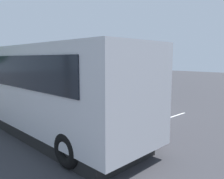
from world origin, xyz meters
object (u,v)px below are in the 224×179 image
at_px(spectator_centre, 83,96).
at_px(parked_motorcycle_silver, 135,126).
at_px(stunt_motorcycle, 124,85).
at_px(tour_bus, 39,89).
at_px(spectator_far_left, 115,103).
at_px(spectator_left, 100,98).
at_px(spectator_right, 65,93).

relative_size(spectator_centre, parked_motorcycle_silver, 0.82).
xyz_separation_m(spectator_centre, parked_motorcycle_silver, (-3.93, 0.66, -0.52)).
distance_m(spectator_centre, stunt_motorcycle, 5.38).
bearing_deg(tour_bus, stunt_motorcycle, -72.04).
bearing_deg(spectator_far_left, spectator_left, -7.55).
bearing_deg(stunt_motorcycle, spectator_centre, 111.51).
height_order(spectator_left, stunt_motorcycle, spectator_left).
height_order(spectator_centre, spectator_right, spectator_centre).
distance_m(tour_bus, spectator_centre, 2.64).
xyz_separation_m(spectator_far_left, spectator_left, (1.15, -0.15, 0.07)).
bearing_deg(parked_motorcycle_silver, spectator_far_left, -18.02).
bearing_deg(spectator_left, spectator_right, 2.33).
relative_size(spectator_left, parked_motorcycle_silver, 0.88).
xyz_separation_m(spectator_far_left, spectator_centre, (2.41, -0.17, -0.02)).
height_order(tour_bus, spectator_left, tour_bus).
height_order(tour_bus, spectator_far_left, tour_bus).
height_order(spectator_right, stunt_motorcycle, stunt_motorcycle).
bearing_deg(parked_motorcycle_silver, stunt_motorcycle, -43.84).
relative_size(spectator_far_left, spectator_right, 1.03).
bearing_deg(spectator_far_left, tour_bus, 50.29).
relative_size(spectator_far_left, stunt_motorcycle, 0.88).
distance_m(spectator_right, stunt_motorcycle, 5.16).
distance_m(tour_bus, parked_motorcycle_silver, 4.10).
bearing_deg(parked_motorcycle_silver, spectator_centre, -9.56).
relative_size(spectator_left, spectator_centre, 1.07).
bearing_deg(spectator_centre, spectator_far_left, 176.01).
bearing_deg(spectator_centre, spectator_right, 4.96).
height_order(spectator_far_left, spectator_right, spectator_far_left).
bearing_deg(stunt_motorcycle, spectator_far_left, 130.28).
bearing_deg(spectator_centre, tour_bus, 100.46).
relative_size(tour_bus, spectator_left, 5.76).
bearing_deg(spectator_right, spectator_centre, -175.04).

